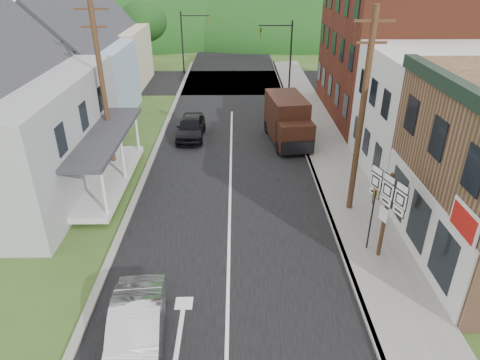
{
  "coord_description": "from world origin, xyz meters",
  "views": [
    {
      "loc": [
        0.31,
        -13.65,
        10.5
      ],
      "look_at": [
        0.47,
        2.35,
        2.2
      ],
      "focal_mm": 32.0,
      "sensor_mm": 36.0,
      "label": 1
    }
  ],
  "objects_px": {
    "warning_sign": "(372,210)",
    "route_sign_cluster": "(386,204)",
    "silver_sedan": "(136,330)",
    "dark_sedan": "(191,127)",
    "delivery_van": "(288,120)"
  },
  "relations": [
    {
      "from": "warning_sign",
      "to": "route_sign_cluster",
      "type": "bearing_deg",
      "value": -41.0
    },
    {
      "from": "silver_sedan",
      "to": "dark_sedan",
      "type": "distance_m",
      "value": 17.13
    },
    {
      "from": "silver_sedan",
      "to": "warning_sign",
      "type": "relative_size",
      "value": 1.56
    },
    {
      "from": "silver_sedan",
      "to": "delivery_van",
      "type": "xyz_separation_m",
      "value": [
        6.25,
        16.36,
        0.73
      ]
    },
    {
      "from": "silver_sedan",
      "to": "dark_sedan",
      "type": "xyz_separation_m",
      "value": [
        0.04,
        17.13,
        0.01
      ]
    },
    {
      "from": "warning_sign",
      "to": "delivery_van",
      "type": "bearing_deg",
      "value": 115.62
    },
    {
      "from": "route_sign_cluster",
      "to": "warning_sign",
      "type": "relative_size",
      "value": 1.29
    },
    {
      "from": "silver_sedan",
      "to": "warning_sign",
      "type": "bearing_deg",
      "value": 24.84
    },
    {
      "from": "route_sign_cluster",
      "to": "delivery_van",
      "type": "bearing_deg",
      "value": 81.87
    },
    {
      "from": "silver_sedan",
      "to": "delivery_van",
      "type": "relative_size",
      "value": 0.81
    },
    {
      "from": "delivery_van",
      "to": "silver_sedan",
      "type": "bearing_deg",
      "value": -118.52
    },
    {
      "from": "silver_sedan",
      "to": "route_sign_cluster",
      "type": "relative_size",
      "value": 1.21
    },
    {
      "from": "silver_sedan",
      "to": "warning_sign",
      "type": "height_order",
      "value": "warning_sign"
    },
    {
      "from": "delivery_van",
      "to": "warning_sign",
      "type": "relative_size",
      "value": 1.92
    },
    {
      "from": "delivery_van",
      "to": "warning_sign",
      "type": "bearing_deg",
      "value": -88.09
    }
  ]
}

